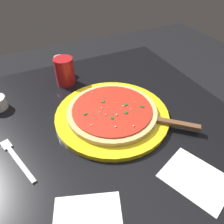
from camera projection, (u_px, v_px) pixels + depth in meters
name	position (u px, v px, depth m)	size (l,w,h in m)	color
ground_plane	(112.00, 223.00, 1.21)	(5.00, 5.00, 0.00)	black
restaurant_table	(111.00, 152.00, 0.81)	(0.91, 0.82, 0.78)	black
serving_plate	(112.00, 115.00, 0.72)	(0.37, 0.37, 0.02)	yellow
pizza	(112.00, 111.00, 0.71)	(0.29, 0.29, 0.02)	#DBB26B
pizza_server	(165.00, 122.00, 0.68)	(0.18, 0.19, 0.01)	silver
cup_tall_drink	(65.00, 71.00, 0.85)	(0.07, 0.07, 0.11)	#B2191E
napkin_folded_right	(196.00, 178.00, 0.55)	(0.16, 0.13, 0.00)	white
fork	(16.00, 157.00, 0.59)	(0.18, 0.07, 0.00)	silver
parmesan_shaker	(61.00, 65.00, 0.92)	(0.05, 0.05, 0.07)	silver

